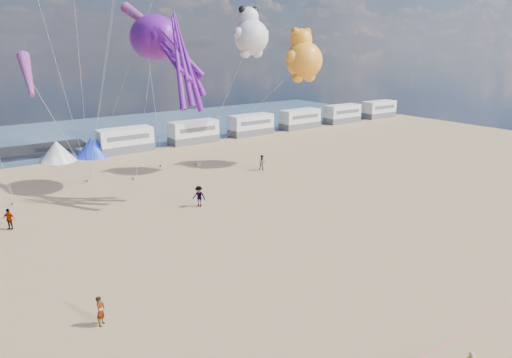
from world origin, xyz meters
name	(u,v)px	position (x,y,z in m)	size (l,w,h in m)	color
ground	(306,320)	(0.00, 0.00, 0.00)	(120.00, 120.00, 0.00)	tan
water	(47,138)	(0.00, 55.00, 0.02)	(120.00, 120.00, 0.00)	#3B5771
motorhome_0	(125,140)	(6.00, 40.00, 1.50)	(6.60, 2.50, 3.00)	silver
motorhome_1	(194,132)	(15.50, 40.00, 1.50)	(6.60, 2.50, 3.00)	silver
motorhome_2	(251,125)	(25.00, 40.00, 1.50)	(6.60, 2.50, 3.00)	silver
motorhome_3	(300,119)	(34.50, 40.00, 1.50)	(6.60, 2.50, 3.00)	silver
motorhome_4	(342,114)	(44.00, 40.00, 1.50)	(6.60, 2.50, 3.00)	silver
motorhome_5	(379,109)	(53.50, 40.00, 1.50)	(6.60, 2.50, 3.00)	silver
tent_white	(57,151)	(-2.00, 40.00, 1.20)	(4.00, 4.00, 2.40)	white
tent_blue	(93,147)	(2.00, 40.00, 1.20)	(4.00, 4.00, 2.40)	#1933CC
standing_person	(101,311)	(-8.13, 5.40, 0.75)	(0.55, 0.36, 1.51)	tan
beachgoer_1	(262,163)	(14.60, 23.20, 0.83)	(0.81, 0.53, 1.66)	#7F6659
beachgoer_2	(199,196)	(3.73, 17.28, 0.87)	(0.85, 0.66, 1.74)	#7F6659
beachgoer_3	(9,219)	(-9.74, 20.98, 0.79)	(1.02, 0.59, 1.58)	#7F6659
sandbag_a	(16,203)	(-8.48, 26.70, 0.11)	(0.50, 0.35, 0.22)	gray
sandbag_b	(136,178)	(2.48, 27.96, 0.11)	(0.50, 0.35, 0.22)	gray
sandbag_c	(198,165)	(10.05, 28.99, 0.11)	(0.50, 0.35, 0.22)	gray
sandbag_d	(162,165)	(6.72, 30.97, 0.11)	(0.50, 0.35, 0.22)	gray
sandbag_e	(90,180)	(-1.45, 29.87, 0.11)	(0.50, 0.35, 0.22)	gray
kite_octopus_purple	(155,38)	(3.70, 24.16, 13.39)	(3.82, 8.91, 10.18)	#60128E
kite_panda	(251,37)	(13.75, 23.95, 13.51)	(4.10, 3.86, 5.79)	silver
kite_teddy_orange	(304,61)	(19.84, 22.97, 11.20)	(4.70, 4.42, 6.64)	orange
windsock_mid	(144,20)	(2.97, 24.55, 14.81)	(1.00, 5.20, 5.20)	red
windsock_right	(28,75)	(-7.02, 22.03, 10.77)	(0.90, 5.24, 5.24)	red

